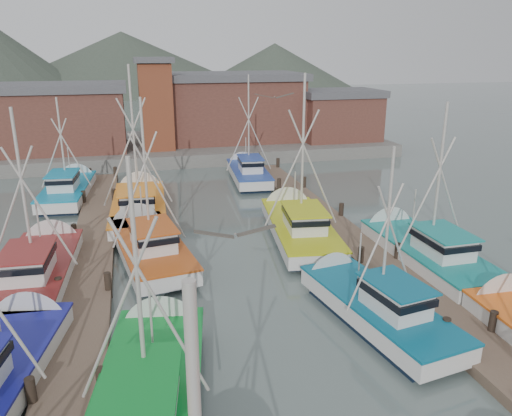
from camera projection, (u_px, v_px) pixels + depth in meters
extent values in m
plane|color=#4E5E5A|center=(271.00, 340.00, 18.74)|extent=(260.00, 260.00, 0.00)
cube|color=brown|center=(83.00, 307.00, 20.74)|extent=(2.20, 46.00, 0.40)
cylinder|color=black|center=(32.00, 400.00, 14.89)|extent=(0.30, 0.30, 1.50)
cylinder|color=black|center=(60.00, 294.00, 21.35)|extent=(0.30, 0.30, 1.50)
cylinder|color=black|center=(75.00, 237.00, 27.82)|extent=(0.30, 0.30, 1.50)
cylinder|color=black|center=(84.00, 201.00, 34.28)|extent=(0.30, 0.30, 1.50)
cylinder|color=black|center=(90.00, 177.00, 40.75)|extent=(0.30, 0.30, 1.50)
cylinder|color=black|center=(102.00, 389.00, 15.35)|extent=(0.30, 0.30, 1.50)
cylinder|color=black|center=(109.00, 288.00, 21.82)|extent=(0.30, 0.30, 1.50)
cylinder|color=black|center=(112.00, 234.00, 28.28)|extent=(0.30, 0.30, 1.50)
cylinder|color=black|center=(114.00, 199.00, 34.75)|extent=(0.30, 0.30, 1.50)
cylinder|color=black|center=(116.00, 176.00, 41.21)|extent=(0.30, 0.30, 1.50)
cube|color=brown|center=(388.00, 272.00, 24.01)|extent=(2.20, 46.00, 0.40)
cylinder|color=black|center=(445.00, 337.00, 18.16)|extent=(0.30, 0.30, 1.50)
cylinder|color=black|center=(360.00, 261.00, 24.62)|extent=(0.30, 0.30, 1.50)
cylinder|color=black|center=(311.00, 217.00, 31.09)|extent=(0.30, 0.30, 1.50)
cylinder|color=black|center=(279.00, 188.00, 37.55)|extent=(0.30, 0.30, 1.50)
cylinder|color=black|center=(256.00, 168.00, 44.02)|extent=(0.30, 0.30, 1.50)
cylinder|color=black|center=(492.00, 329.00, 18.63)|extent=(0.30, 0.30, 1.50)
cylinder|color=black|center=(397.00, 257.00, 25.09)|extent=(0.30, 0.30, 1.50)
cylinder|color=black|center=(341.00, 215.00, 31.56)|extent=(0.30, 0.30, 1.50)
cylinder|color=black|center=(304.00, 186.00, 38.02)|extent=(0.30, 0.30, 1.50)
cylinder|color=black|center=(278.00, 167.00, 44.49)|extent=(0.30, 0.30, 1.50)
cube|color=gray|center=(176.00, 147.00, 52.73)|extent=(44.00, 16.00, 1.20)
cube|color=brown|center=(59.00, 121.00, 47.29)|extent=(12.00, 8.00, 5.50)
cube|color=#5C5C61|center=(55.00, 87.00, 46.35)|extent=(12.72, 8.48, 0.70)
cube|color=brown|center=(231.00, 110.00, 53.01)|extent=(14.00, 9.00, 6.20)
cube|color=#5C5C61|center=(230.00, 76.00, 51.96)|extent=(14.84, 9.54, 0.70)
cube|color=brown|center=(338.00, 118.00, 53.07)|extent=(8.00, 6.00, 4.50)
cube|color=#5C5C61|center=(339.00, 93.00, 52.28)|extent=(8.48, 6.36, 0.70)
cube|color=brown|center=(156.00, 107.00, 47.17)|extent=(3.00, 3.00, 8.00)
cube|color=#5C5C61|center=(153.00, 60.00, 45.88)|extent=(3.60, 3.60, 0.50)
cone|color=#485345|center=(125.00, 89.00, 137.64)|extent=(140.00, 140.00, 30.00)
cone|color=#485345|center=(274.00, 89.00, 137.75)|extent=(90.00, 90.00, 24.00)
cube|color=silver|center=(148.00, 399.00, 14.53)|extent=(4.42, 9.43, 0.80)
cube|color=#0B872B|center=(147.00, 388.00, 14.41)|extent=(4.52, 9.54, 0.10)
cone|color=silver|center=(163.00, 323.00, 18.88)|extent=(2.98, 1.56, 2.83)
cube|color=silver|center=(141.00, 397.00, 13.20)|extent=(2.26, 2.99, 1.10)
cube|color=black|center=(140.00, 390.00, 13.13)|extent=(2.42, 3.27, 0.28)
cube|color=#0B872B|center=(139.00, 378.00, 13.02)|extent=(2.56, 3.47, 0.07)
cylinder|color=beige|center=(138.00, 283.00, 13.19)|extent=(0.15, 0.15, 6.85)
cylinder|color=beige|center=(118.00, 311.00, 13.39)|extent=(2.44, 0.50, 5.35)
cylinder|color=beige|center=(162.00, 310.00, 13.48)|extent=(2.44, 0.50, 5.35)
cylinder|color=beige|center=(151.00, 322.00, 15.59)|extent=(0.09, 0.09, 2.53)
cube|color=black|center=(377.00, 323.00, 19.79)|extent=(3.34, 7.21, 0.70)
cube|color=silver|center=(378.00, 309.00, 19.59)|extent=(3.80, 8.19, 0.80)
cube|color=#096281|center=(379.00, 300.00, 19.48)|extent=(3.89, 8.28, 0.10)
cone|color=silver|center=(326.00, 273.00, 23.08)|extent=(2.61, 1.48, 2.46)
cube|color=silver|center=(395.00, 298.00, 18.48)|extent=(1.95, 2.59, 1.10)
cube|color=black|center=(396.00, 292.00, 18.41)|extent=(2.09, 2.84, 0.28)
cube|color=#096281|center=(397.00, 283.00, 18.30)|extent=(2.22, 3.01, 0.07)
cylinder|color=beige|center=(387.00, 228.00, 18.41)|extent=(0.13, 0.13, 6.08)
cylinder|color=beige|center=(375.00, 248.00, 18.43)|extent=(2.16, 0.43, 4.76)
cylinder|color=beige|center=(397.00, 244.00, 18.82)|extent=(2.16, 0.43, 4.76)
cylinder|color=beige|center=(360.00, 258.00, 20.34)|extent=(0.07, 0.07, 2.20)
cone|color=silver|center=(36.00, 317.00, 19.30)|extent=(2.89, 1.60, 2.73)
cone|color=silver|center=(493.00, 299.00, 20.71)|extent=(2.83, 1.20, 2.80)
cube|color=black|center=(151.00, 259.00, 25.86)|extent=(3.75, 8.23, 0.70)
cube|color=silver|center=(150.00, 247.00, 25.67)|extent=(4.26, 9.35, 0.80)
cube|color=#C25118|center=(149.00, 241.00, 25.55)|extent=(4.36, 9.45, 0.10)
cone|color=silver|center=(135.00, 223.00, 29.67)|extent=(2.95, 1.51, 2.82)
cube|color=silver|center=(153.00, 237.00, 24.43)|extent=(2.21, 2.95, 1.10)
cube|color=black|center=(153.00, 233.00, 24.36)|extent=(2.36, 3.23, 0.28)
cube|color=#C25118|center=(152.00, 226.00, 24.25)|extent=(2.51, 3.43, 0.07)
cylinder|color=beige|center=(145.00, 172.00, 24.29)|extent=(0.14, 0.14, 7.22)
cylinder|color=beige|center=(135.00, 190.00, 24.33)|extent=(2.57, 0.48, 5.64)
cylinder|color=beige|center=(158.00, 188.00, 24.76)|extent=(2.57, 0.48, 5.64)
cylinder|color=beige|center=(142.00, 209.00, 26.60)|extent=(0.08, 0.08, 2.51)
cube|color=black|center=(300.00, 239.00, 28.57)|extent=(3.72, 8.57, 0.70)
cube|color=silver|center=(300.00, 229.00, 28.37)|extent=(4.23, 9.73, 0.80)
cube|color=#BFC815|center=(300.00, 222.00, 28.26)|extent=(4.34, 9.84, 0.10)
cone|color=silver|center=(285.00, 206.00, 32.87)|extent=(3.06, 1.46, 2.95)
cube|color=silver|center=(305.00, 219.00, 27.01)|extent=(2.24, 3.04, 1.10)
cube|color=black|center=(305.00, 215.00, 26.94)|extent=(2.40, 3.34, 0.28)
cube|color=#BFC815|center=(305.00, 209.00, 26.83)|extent=(2.55, 3.54, 0.07)
cylinder|color=beige|center=(303.00, 151.00, 26.83)|extent=(0.15, 0.15, 8.18)
cylinder|color=beige|center=(291.00, 169.00, 27.05)|extent=(2.91, 0.47, 6.39)
cylinder|color=beige|center=(313.00, 169.00, 27.19)|extent=(2.91, 0.47, 6.39)
cylinder|color=beige|center=(295.00, 193.00, 29.49)|extent=(0.09, 0.09, 2.63)
cube|color=black|center=(38.00, 286.00, 22.91)|extent=(2.97, 8.03, 0.70)
cube|color=silver|center=(36.00, 273.00, 22.71)|extent=(3.38, 9.12, 0.80)
cube|color=maroon|center=(35.00, 266.00, 22.60)|extent=(3.47, 9.22, 0.10)
cone|color=silver|center=(55.00, 241.00, 26.96)|extent=(2.86, 1.24, 2.80)
cube|color=silver|center=(28.00, 264.00, 21.42)|extent=(1.95, 2.79, 1.10)
cube|color=black|center=(27.00, 259.00, 21.35)|extent=(2.08, 3.06, 0.28)
cube|color=maroon|center=(26.00, 251.00, 21.24)|extent=(2.20, 3.25, 0.07)
cylinder|color=beige|center=(23.00, 191.00, 21.34)|extent=(0.14, 0.14, 7.10)
cylinder|color=beige|center=(10.00, 210.00, 21.48)|extent=(2.55, 0.23, 5.55)
cylinder|color=beige|center=(41.00, 209.00, 21.71)|extent=(2.55, 0.23, 5.55)
cylinder|color=beige|center=(39.00, 228.00, 23.74)|extent=(0.08, 0.08, 2.70)
cube|color=black|center=(427.00, 265.00, 25.11)|extent=(2.66, 7.84, 0.70)
cube|color=silver|center=(428.00, 253.00, 24.91)|extent=(3.02, 8.91, 0.80)
cube|color=teal|center=(429.00, 246.00, 24.79)|extent=(3.11, 9.00, 0.10)
cone|color=silver|center=(384.00, 227.00, 29.04)|extent=(2.82, 1.13, 2.81)
cube|color=silver|center=(443.00, 243.00, 23.64)|extent=(1.84, 2.68, 1.10)
cube|color=black|center=(444.00, 239.00, 23.57)|extent=(1.96, 2.95, 0.28)
cube|color=teal|center=(445.00, 232.00, 23.46)|extent=(2.08, 3.13, 0.07)
cylinder|color=beige|center=(439.00, 178.00, 23.55)|extent=(0.13, 0.13, 7.08)
cylinder|color=beige|center=(426.00, 196.00, 23.66)|extent=(2.54, 0.13, 5.54)
cylinder|color=beige|center=(448.00, 194.00, 23.95)|extent=(2.54, 0.13, 5.54)
cylinder|color=beige|center=(414.00, 213.00, 25.89)|extent=(0.08, 0.08, 2.60)
cube|color=black|center=(140.00, 217.00, 32.28)|extent=(3.20, 8.78, 0.70)
cube|color=silver|center=(139.00, 208.00, 32.08)|extent=(3.64, 9.98, 0.80)
cube|color=orange|center=(139.00, 202.00, 31.96)|extent=(3.74, 10.08, 0.10)
cone|color=silver|center=(140.00, 190.00, 36.72)|extent=(3.12, 1.24, 3.08)
cube|color=silver|center=(138.00, 199.00, 30.69)|extent=(2.12, 3.04, 1.10)
cube|color=black|center=(137.00, 195.00, 30.62)|extent=(2.26, 3.34, 0.28)
cube|color=orange|center=(137.00, 190.00, 30.51)|extent=(2.40, 3.54, 0.07)
cylinder|color=beige|center=(134.00, 136.00, 30.48)|extent=(0.14, 0.14, 8.51)
cylinder|color=beige|center=(124.00, 153.00, 30.66)|extent=(3.04, 0.24, 6.65)
cylinder|color=beige|center=(145.00, 152.00, 30.91)|extent=(3.04, 0.24, 6.65)
cylinder|color=beige|center=(138.00, 177.00, 33.25)|extent=(0.08, 0.08, 2.75)
cube|color=black|center=(249.00, 181.00, 41.19)|extent=(2.87, 7.29, 0.70)
cube|color=silver|center=(249.00, 173.00, 40.99)|extent=(3.26, 8.28, 0.80)
cube|color=#2746A0|center=(249.00, 169.00, 40.88)|extent=(3.35, 8.37, 0.10)
cone|color=silver|center=(242.00, 164.00, 44.84)|extent=(2.61, 1.30, 2.53)
cube|color=silver|center=(250.00, 165.00, 39.79)|extent=(1.82, 2.55, 1.10)
cube|color=black|center=(250.00, 162.00, 39.72)|extent=(1.94, 2.80, 0.28)
cube|color=#2746A0|center=(250.00, 157.00, 39.61)|extent=(2.06, 2.97, 0.07)
cylinder|color=beige|center=(249.00, 123.00, 39.58)|extent=(0.12, 0.12, 7.48)
cylinder|color=beige|center=(242.00, 134.00, 39.77)|extent=(2.66, 0.29, 5.84)
cylinder|color=beige|center=(255.00, 134.00, 39.93)|extent=(2.66, 0.29, 5.84)
cylinder|color=beige|center=(246.00, 151.00, 41.87)|extent=(0.07, 0.07, 2.26)
cube|color=black|center=(69.00, 199.00, 36.19)|extent=(3.07, 7.68, 0.70)
cube|color=silver|center=(68.00, 191.00, 36.00)|extent=(3.49, 8.73, 0.80)
cube|color=#0A87B4|center=(67.00, 185.00, 35.88)|extent=(3.58, 8.82, 0.10)
cone|color=silver|center=(78.00, 178.00, 40.05)|extent=(2.74, 1.32, 2.66)
cube|color=silver|center=(63.00, 181.00, 34.74)|extent=(1.93, 2.69, 1.10)
cube|color=black|center=(63.00, 178.00, 34.67)|extent=(2.06, 2.96, 0.28)
cube|color=#0A87B4|center=(62.00, 173.00, 34.57)|extent=(2.19, 3.14, 0.07)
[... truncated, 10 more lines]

